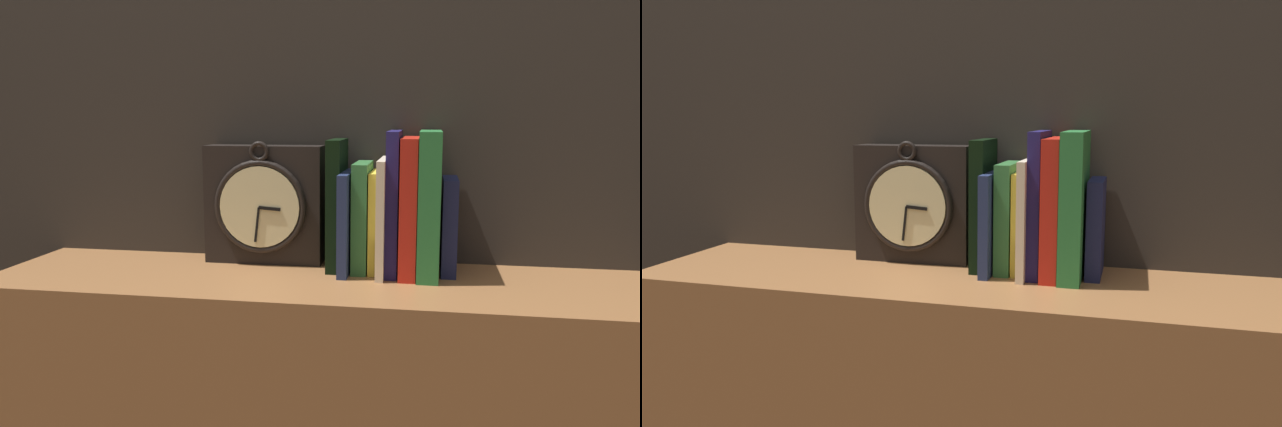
% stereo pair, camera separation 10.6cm
% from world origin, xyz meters
% --- Properties ---
extents(clock, '(0.22, 0.08, 0.23)m').
position_xyz_m(clock, '(-0.13, 0.10, 0.84)').
color(clock, black).
rests_on(clock, bookshelf).
extents(book_slot0_black, '(0.03, 0.12, 0.24)m').
position_xyz_m(book_slot0_black, '(0.02, 0.08, 0.84)').
color(book_slot0_black, black).
rests_on(book_slot0_black, bookshelf).
extents(book_slot1_navy, '(0.02, 0.15, 0.18)m').
position_xyz_m(book_slot1_navy, '(0.04, 0.07, 0.81)').
color(book_slot1_navy, navy).
rests_on(book_slot1_navy, bookshelf).
extents(book_slot2_green, '(0.03, 0.12, 0.20)m').
position_xyz_m(book_slot2_green, '(0.06, 0.08, 0.82)').
color(book_slot2_green, '#306B34').
rests_on(book_slot2_green, bookshelf).
extents(book_slot3_yellow, '(0.01, 0.12, 0.18)m').
position_xyz_m(book_slot3_yellow, '(0.09, 0.08, 0.81)').
color(book_slot3_yellow, yellow).
rests_on(book_slot3_yellow, bookshelf).
extents(book_slot4_cream, '(0.01, 0.16, 0.20)m').
position_xyz_m(book_slot4_cream, '(0.10, 0.06, 0.83)').
color(book_slot4_cream, beige).
rests_on(book_slot4_cream, bookshelf).
extents(book_slot5_navy, '(0.02, 0.14, 0.25)m').
position_xyz_m(book_slot5_navy, '(0.12, 0.07, 0.85)').
color(book_slot5_navy, navy).
rests_on(book_slot5_navy, bookshelf).
extents(book_slot6_red, '(0.03, 0.15, 0.24)m').
position_xyz_m(book_slot6_red, '(0.15, 0.07, 0.84)').
color(book_slot6_red, red).
rests_on(book_slot6_red, bookshelf).
extents(book_slot7_green, '(0.04, 0.16, 0.25)m').
position_xyz_m(book_slot7_green, '(0.18, 0.06, 0.85)').
color(book_slot7_green, '#276F35').
rests_on(book_slot7_green, bookshelf).
extents(book_slot8_navy, '(0.03, 0.11, 0.17)m').
position_xyz_m(book_slot8_navy, '(0.22, 0.09, 0.81)').
color(book_slot8_navy, '#1C1F4C').
rests_on(book_slot8_navy, bookshelf).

